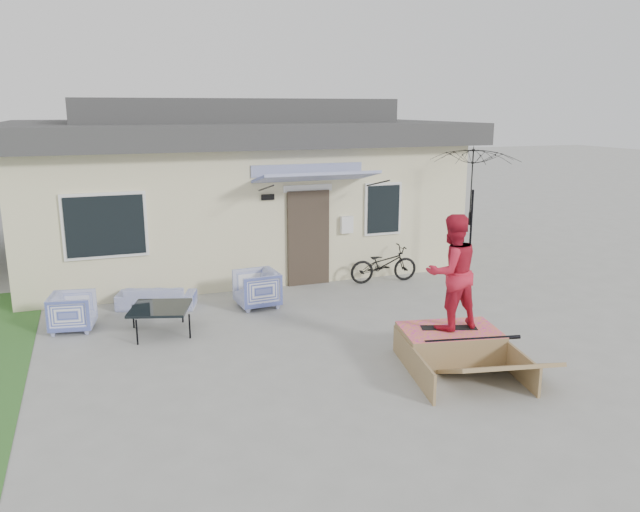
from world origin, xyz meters
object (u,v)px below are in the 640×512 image
object	(u,v)px
coffee_table	(161,320)
patio_umbrella	(472,205)
skate_ramp	(449,345)
loveseat	(156,293)
armchair_right	(257,287)
armchair_left	(73,310)
bicycle	(384,260)
skater	(452,270)
skateboard	(449,327)

from	to	relation	value
coffee_table	patio_umbrella	distance (m)	7.12
patio_umbrella	skate_ramp	size ratio (longest dim) A/B	1.22
loveseat	coffee_table	bearing A→B (deg)	104.65
armchair_right	skate_ramp	world-z (taller)	armchair_right
skate_ramp	armchair_left	bearing A→B (deg)	159.30
armchair_left	skate_ramp	size ratio (longest dim) A/B	0.38
loveseat	bicycle	bearing A→B (deg)	-160.55
loveseat	skater	xyz separation A→B (m)	(4.03, -4.21, 1.15)
skater	patio_umbrella	bearing A→B (deg)	-130.16
loveseat	skate_ramp	distance (m)	5.86
armchair_right	coffee_table	size ratio (longest dim) A/B	0.83
armchair_right	skate_ramp	distance (m)	4.23
patio_umbrella	skate_ramp	world-z (taller)	patio_umbrella
patio_umbrella	skateboard	size ratio (longest dim) A/B	2.80
skateboard	skater	world-z (taller)	skater
armchair_right	patio_umbrella	xyz separation A→B (m)	(4.94, 0.10, 1.35)
bicycle	skater	world-z (taller)	skater
skateboard	skater	size ratio (longest dim) A/B	0.48
patio_umbrella	armchair_right	bearing A→B (deg)	-178.84
patio_umbrella	skater	bearing A→B (deg)	-127.01
armchair_left	bicycle	world-z (taller)	bicycle
coffee_table	patio_umbrella	world-z (taller)	patio_umbrella
coffee_table	skater	distance (m)	5.07
skate_ramp	skateboard	bearing A→B (deg)	90.00
bicycle	skateboard	size ratio (longest dim) A/B	1.83
coffee_table	patio_umbrella	size ratio (longest dim) A/B	0.40
armchair_left	loveseat	bearing A→B (deg)	-51.99
bicycle	skater	bearing A→B (deg)	171.27
skateboard	loveseat	bearing A→B (deg)	152.90
loveseat	armchair_left	xyz separation A→B (m)	(-1.52, -0.81, 0.08)
armchair_left	armchair_right	bearing A→B (deg)	-76.91
bicycle	patio_umbrella	size ratio (longest dim) A/B	0.65
bicycle	skateboard	bearing A→B (deg)	171.27
bicycle	skateboard	world-z (taller)	bicycle
armchair_right	skate_ramp	size ratio (longest dim) A/B	0.41
armchair_right	skateboard	xyz separation A→B (m)	(2.16, -3.59, 0.12)
armchair_right	patio_umbrella	bearing A→B (deg)	87.35
armchair_right	bicycle	bearing A→B (deg)	99.98
armchair_left	armchair_right	size ratio (longest dim) A/B	0.92
armchair_left	skate_ramp	world-z (taller)	armchair_left
loveseat	patio_umbrella	bearing A→B (deg)	-166.62
bicycle	skate_ramp	world-z (taller)	bicycle
skateboard	bicycle	bearing A→B (deg)	96.51
skate_ramp	skater	size ratio (longest dim) A/B	1.11
loveseat	skater	world-z (taller)	skater
loveseat	armchair_right	xyz separation A→B (m)	(1.87, -0.63, 0.11)
coffee_table	skater	xyz separation A→B (m)	(4.11, -2.71, 1.20)
skate_ramp	bicycle	bearing A→B (deg)	88.59
skateboard	armchair_right	bearing A→B (deg)	140.21
loveseat	skateboard	bearing A→B (deg)	151.50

